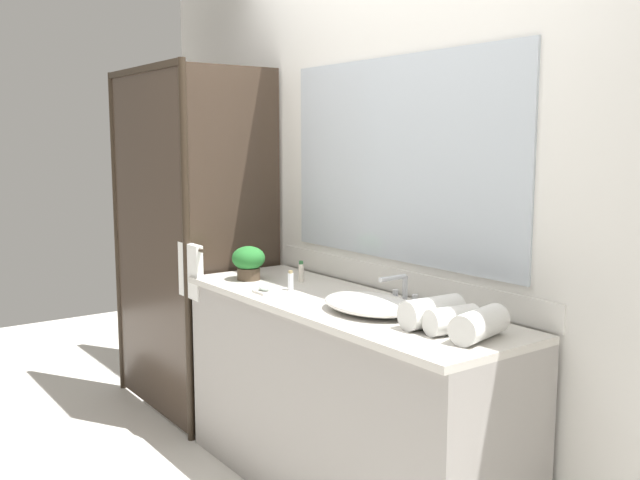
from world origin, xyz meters
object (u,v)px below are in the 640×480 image
Objects in this scene: sink_basin at (369,304)px; rolled_towel_far_edge at (432,312)px; amenity_bottle_lotion at (291,281)px; faucet at (403,295)px; soap_dish at (264,290)px; amenity_bottle_conditioner at (254,265)px; potted_plant at (248,261)px; rolled_towel_middle at (452,320)px; amenity_bottle_body_wash at (301,272)px; rolled_towel_near_edge at (480,324)px.

rolled_towel_far_edge is at bearing 7.69° from sink_basin.
sink_basin is 4.80× the size of amenity_bottle_lotion.
faucet is 0.65m from soap_dish.
faucet is at bearing 90.00° from sink_basin.
faucet reaches higher than amenity_bottle_conditioner.
potted_plant is at bearing -175.44° from rolled_towel_far_edge.
amenity_bottle_lotion is 0.96m from rolled_towel_middle.
amenity_bottle_lotion is (0.14, -0.15, -0.01)m from amenity_bottle_body_wash.
rolled_towel_far_edge is at bearing 4.35° from amenity_bottle_lotion.
potted_plant reaches higher than faucet.
amenity_bottle_body_wash is (-0.67, 0.13, 0.02)m from sink_basin.
potted_plant is at bearing -175.68° from rolled_towel_near_edge.
rolled_towel_far_edge is (0.99, -0.09, 0.01)m from amenity_bottle_body_wash.
amenity_bottle_lotion is (0.33, 0.03, -0.05)m from potted_plant.
amenity_bottle_body_wash is 0.41× the size of rolled_towel_near_edge.
soap_dish is (-0.56, -0.34, -0.03)m from faucet.
potted_plant is at bearing -164.94° from faucet.
amenity_bottle_conditioner is at bearing 178.63° from rolled_towel_middle.
faucet is at bearing 6.38° from amenity_bottle_conditioner.
sink_basin is at bearing -10.85° from amenity_bottle_body_wash.
rolled_towel_far_edge is at bearing -5.02° from amenity_bottle_body_wash.
sink_basin is 2.62× the size of potted_plant.
amenity_bottle_body_wash is 1.18× the size of amenity_bottle_conditioner.
sink_basin is at bearing -174.21° from rolled_towel_near_edge.
amenity_bottle_conditioner is at bearing 179.49° from rolled_towel_near_edge.
potted_plant is (-0.87, -0.23, 0.05)m from faucet.
sink_basin is at bearing -175.50° from rolled_towel_middle.
sink_basin is 2.60× the size of faucet.
sink_basin is 1.03m from amenity_bottle_conditioner.
faucet is 1.85× the size of amenity_bottle_lotion.
sink_basin is at bearing -90.00° from faucet.
sink_basin is at bearing 2.39° from amenity_bottle_lotion.
amenity_bottle_body_wash reaches higher than soap_dish.
faucet is 0.34m from rolled_towel_far_edge.
rolled_towel_near_edge is at bearing 10.70° from rolled_towel_middle.
rolled_towel_middle is at bearing -169.30° from rolled_towel_near_edge.
amenity_bottle_lotion is 0.86m from rolled_towel_far_edge.
rolled_towel_near_edge is at bearing 4.32° from potted_plant.
amenity_bottle_body_wash reaches higher than rolled_towel_middle.
amenity_bottle_conditioner is 0.36× the size of rolled_towel_far_edge.
potted_plant reaches higher than soap_dish.
rolled_towel_middle is at bearing -4.99° from amenity_bottle_body_wash.
rolled_towel_middle is (1.30, 0.09, -0.04)m from potted_plant.
sink_basin is at bearing 3.42° from potted_plant.
amenity_bottle_body_wash reaches higher than amenity_bottle_lotion.
soap_dish is at bearing -97.61° from amenity_bottle_lotion.
faucet is 0.55m from rolled_towel_near_edge.
amenity_bottle_conditioner reaches higher than soap_dish.
rolled_towel_middle is (0.98, 0.19, 0.04)m from soap_dish.
rolled_towel_far_edge reaches higher than rolled_towel_middle.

